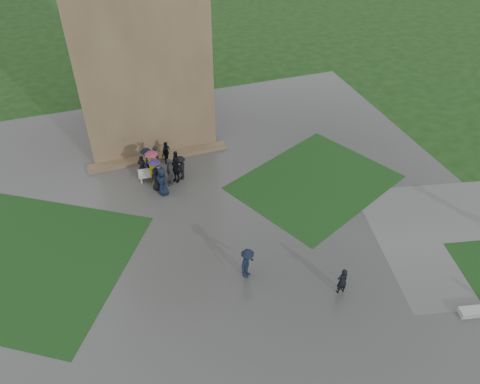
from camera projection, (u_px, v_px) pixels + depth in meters
name	position (u px, v px, depth m)	size (l,w,h in m)	color
ground	(201.00, 276.00, 22.62)	(120.00, 120.00, 0.00)	black
plaza	(191.00, 248.00, 24.09)	(34.00, 34.00, 0.02)	#383836
lawn_inset_left	(17.00, 260.00, 23.43)	(11.00, 9.00, 0.01)	black
lawn_inset_right	(315.00, 182.00, 28.43)	(9.00, 7.00, 0.01)	black
tower_plinth	(159.00, 157.00, 30.37)	(9.00, 0.80, 0.22)	brown
bench	(150.00, 175.00, 28.34)	(1.41, 0.59, 0.79)	#A8A8A4
visitor_cluster	(160.00, 165.00, 28.07)	(3.11, 4.09, 2.49)	black
pedestrian_mid	(247.00, 263.00, 22.10)	(1.11, 0.57, 1.72)	black
pedestrian_near	(342.00, 281.00, 21.40)	(0.55, 0.36, 1.50)	black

